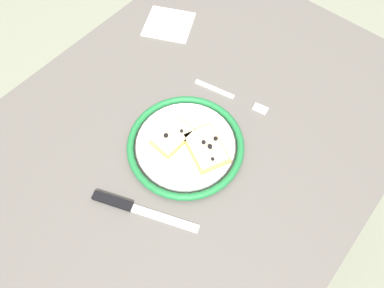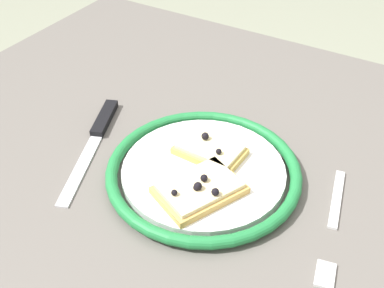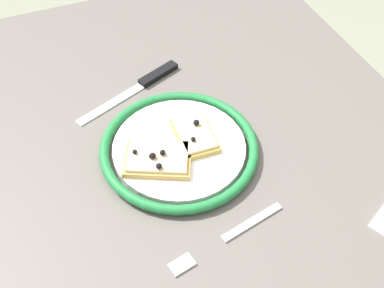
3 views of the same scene
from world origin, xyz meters
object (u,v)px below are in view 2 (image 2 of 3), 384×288
(fork, at_px, (333,224))
(plate, at_px, (204,171))
(dining_table, at_px, (236,221))
(pizza_slice_far, at_px, (200,189))
(knife, at_px, (99,131))
(pizza_slice_near, at_px, (210,150))

(fork, bearing_deg, plate, 1.60)
(dining_table, xyz_separation_m, pizza_slice_far, (0.03, 0.07, 0.11))
(plate, distance_m, pizza_slice_far, 0.05)
(knife, bearing_deg, plate, 179.18)
(pizza_slice_far, distance_m, fork, 0.17)
(plate, xyz_separation_m, pizza_slice_far, (-0.02, 0.05, 0.01))
(knife, distance_m, fork, 0.38)
(pizza_slice_far, relative_size, knife, 0.57)
(plate, relative_size, fork, 1.37)
(fork, bearing_deg, knife, 0.37)
(dining_table, height_order, pizza_slice_near, pizza_slice_near)
(dining_table, xyz_separation_m, plate, (0.05, 0.02, 0.10))
(knife, xyz_separation_m, fork, (-0.38, -0.00, -0.00))
(dining_table, relative_size, fork, 5.79)
(dining_table, bearing_deg, pizza_slice_near, -11.03)
(dining_table, xyz_separation_m, knife, (0.24, 0.02, 0.09))
(knife, bearing_deg, dining_table, -175.51)
(pizza_slice_near, relative_size, knife, 0.43)
(pizza_slice_near, relative_size, pizza_slice_far, 0.75)
(knife, height_order, fork, knife)
(pizza_slice_far, bearing_deg, pizza_slice_near, -70.60)
(pizza_slice_far, xyz_separation_m, knife, (0.21, -0.05, -0.02))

